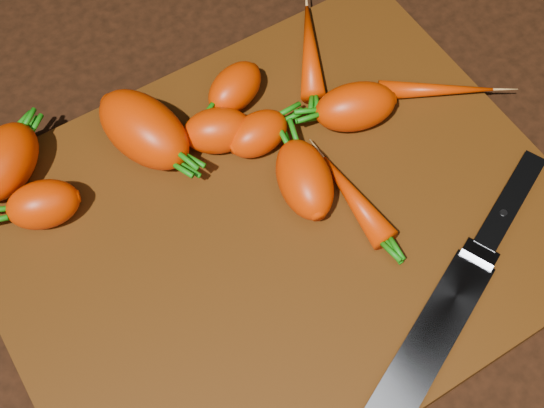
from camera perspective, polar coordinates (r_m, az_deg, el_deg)
ground at (r=0.69m, az=0.44°, el=-2.05°), size 2.00×2.00×0.01m
cutting_board at (r=0.68m, az=0.45°, el=-1.62°), size 0.50×0.40×0.01m
carrot_0 at (r=0.72m, az=-19.51°, el=3.02°), size 0.10×0.09×0.05m
carrot_1 at (r=0.70m, az=-4.11°, el=5.53°), size 0.08×0.06×0.04m
carrot_2 at (r=0.70m, az=-9.63°, el=5.56°), size 0.08×0.11×0.06m
carrot_3 at (r=0.67m, az=2.46°, el=1.88°), size 0.07×0.09×0.05m
carrot_4 at (r=0.73m, az=-2.81°, el=8.73°), size 0.07×0.06×0.04m
carrot_5 at (r=0.70m, az=-1.06°, el=5.31°), size 0.06×0.04×0.04m
carrot_6 at (r=0.72m, az=6.29°, el=7.30°), size 0.09×0.07×0.05m
carrot_7 at (r=0.77m, az=2.88°, el=11.50°), size 0.08×0.11×0.02m
carrot_8 at (r=0.76m, az=12.23°, el=8.40°), size 0.10×0.07×0.02m
carrot_9 at (r=0.68m, az=6.20°, el=0.44°), size 0.03×0.10×0.03m
carrot_10 at (r=0.69m, az=-16.85°, el=-0.04°), size 0.07×0.06×0.04m
knife at (r=0.64m, az=12.17°, el=-9.44°), size 0.30×0.16×0.02m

